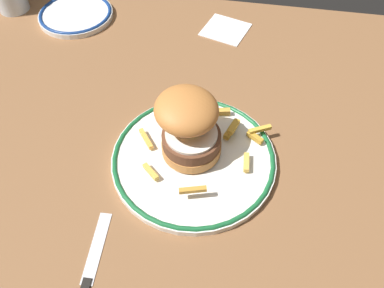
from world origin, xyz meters
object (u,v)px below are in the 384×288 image
Objects in this scene: burger at (189,125)px; knife at (87,281)px; napkin at (225,29)px; dinner_plate at (192,158)px; side_plate at (76,14)px.

knife is (-9.75, -24.27, -6.68)cm from burger.
burger is 26.99cm from knife.
napkin is at bearing 78.98° from knife.
burger is 0.80× the size of knife.
dinner_plate and side_plate have the same top height.
dinner_plate is at bearing 64.87° from knife.
burger is 48.37cm from side_plate.
dinner_plate is at bearing -91.75° from napkin.
dinner_plate is 49.83cm from side_plate.
knife is (-10.56, -22.50, -0.58)cm from dinner_plate.
knife is 61.23cm from napkin.
side_plate is at bearing 111.68° from knife.
burger reaches higher than napkin.
side_plate is 35.16cm from napkin.
dinner_plate reaches higher than knife.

